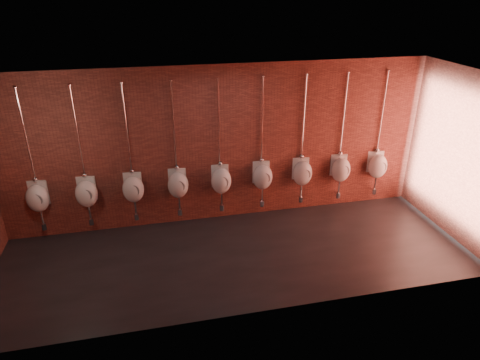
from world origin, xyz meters
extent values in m
plane|color=black|center=(0.00, 0.00, 0.00)|extent=(8.50, 8.50, 0.00)
cube|color=black|center=(0.00, 0.00, 3.20)|extent=(8.50, 3.00, 0.04)
cube|color=brown|center=(0.00, 1.50, 1.60)|extent=(8.50, 0.04, 3.20)
cube|color=brown|center=(0.00, -1.50, 1.60)|extent=(8.50, 0.04, 3.20)
cube|color=brown|center=(4.25, 0.00, 1.60)|extent=(0.04, 3.00, 3.20)
ellipsoid|color=white|center=(-3.52, 1.34, 0.91)|extent=(0.47, 0.43, 0.55)
cube|color=white|center=(-3.52, 1.48, 0.96)|extent=(0.35, 0.10, 0.49)
cylinder|color=#979797|center=(-3.52, 1.20, 0.94)|extent=(0.24, 0.06, 0.24)
cylinder|color=silver|center=(-3.52, 1.46, 2.07)|extent=(0.03, 0.03, 1.77)
sphere|color=silver|center=(-3.52, 1.45, 1.25)|extent=(0.10, 0.10, 0.10)
cylinder|color=silver|center=(-3.52, 1.46, 2.95)|extent=(0.07, 0.07, 0.01)
cylinder|color=silver|center=(-3.52, 1.34, 0.53)|extent=(0.04, 0.04, 0.34)
cylinder|color=silver|center=(-3.52, 1.34, 0.30)|extent=(0.10, 0.10, 0.13)
cylinder|color=silver|center=(-3.52, 1.43, 0.30)|extent=(0.04, 0.18, 0.04)
ellipsoid|color=white|center=(-2.65, 1.34, 0.91)|extent=(0.47, 0.43, 0.55)
cube|color=white|center=(-2.65, 1.48, 0.96)|extent=(0.35, 0.10, 0.49)
cylinder|color=#979797|center=(-2.65, 1.20, 0.94)|extent=(0.24, 0.06, 0.24)
cylinder|color=silver|center=(-2.65, 1.46, 2.07)|extent=(0.03, 0.03, 1.77)
sphere|color=silver|center=(-2.65, 1.45, 1.25)|extent=(0.10, 0.10, 0.10)
cylinder|color=silver|center=(-2.65, 1.46, 2.95)|extent=(0.07, 0.07, 0.01)
cylinder|color=silver|center=(-2.65, 1.34, 0.53)|extent=(0.04, 0.04, 0.34)
cylinder|color=silver|center=(-2.65, 1.34, 0.30)|extent=(0.10, 0.10, 0.13)
cylinder|color=silver|center=(-2.65, 1.43, 0.30)|extent=(0.04, 0.18, 0.04)
ellipsoid|color=white|center=(-1.78, 1.34, 0.91)|extent=(0.47, 0.43, 0.55)
cube|color=white|center=(-1.78, 1.48, 0.96)|extent=(0.35, 0.10, 0.49)
cylinder|color=#979797|center=(-1.78, 1.20, 0.94)|extent=(0.24, 0.06, 0.24)
cylinder|color=silver|center=(-1.78, 1.46, 2.07)|extent=(0.03, 0.03, 1.77)
sphere|color=silver|center=(-1.78, 1.45, 1.25)|extent=(0.10, 0.10, 0.10)
cylinder|color=silver|center=(-1.78, 1.46, 2.95)|extent=(0.07, 0.07, 0.01)
cylinder|color=silver|center=(-1.78, 1.34, 0.53)|extent=(0.04, 0.04, 0.34)
cylinder|color=silver|center=(-1.78, 1.34, 0.30)|extent=(0.10, 0.10, 0.13)
cylinder|color=silver|center=(-1.78, 1.43, 0.30)|extent=(0.04, 0.18, 0.04)
ellipsoid|color=white|center=(-0.92, 1.34, 0.91)|extent=(0.47, 0.43, 0.55)
cube|color=white|center=(-0.92, 1.48, 0.96)|extent=(0.35, 0.10, 0.49)
cylinder|color=#979797|center=(-0.92, 1.20, 0.94)|extent=(0.24, 0.06, 0.24)
cylinder|color=silver|center=(-0.92, 1.46, 2.07)|extent=(0.03, 0.03, 1.77)
sphere|color=silver|center=(-0.92, 1.45, 1.25)|extent=(0.10, 0.10, 0.10)
cylinder|color=silver|center=(-0.92, 1.46, 2.95)|extent=(0.07, 0.07, 0.01)
cylinder|color=silver|center=(-0.92, 1.34, 0.53)|extent=(0.04, 0.04, 0.34)
cylinder|color=silver|center=(-0.92, 1.34, 0.30)|extent=(0.10, 0.10, 0.13)
cylinder|color=silver|center=(-0.92, 1.43, 0.30)|extent=(0.04, 0.18, 0.04)
ellipsoid|color=white|center=(-0.05, 1.34, 0.91)|extent=(0.47, 0.43, 0.55)
cube|color=white|center=(-0.05, 1.48, 0.96)|extent=(0.35, 0.10, 0.49)
cylinder|color=#979797|center=(-0.05, 1.20, 0.94)|extent=(0.24, 0.06, 0.24)
cylinder|color=silver|center=(-0.05, 1.46, 2.07)|extent=(0.03, 0.03, 1.77)
sphere|color=silver|center=(-0.05, 1.45, 1.25)|extent=(0.10, 0.10, 0.10)
cylinder|color=silver|center=(-0.05, 1.46, 2.95)|extent=(0.07, 0.07, 0.01)
cylinder|color=silver|center=(-0.05, 1.34, 0.53)|extent=(0.04, 0.04, 0.34)
cylinder|color=silver|center=(-0.05, 1.34, 0.30)|extent=(0.10, 0.10, 0.13)
cylinder|color=silver|center=(-0.05, 1.43, 0.30)|extent=(0.04, 0.18, 0.04)
ellipsoid|color=white|center=(0.82, 1.34, 0.91)|extent=(0.47, 0.43, 0.55)
cube|color=white|center=(0.82, 1.48, 0.96)|extent=(0.35, 0.10, 0.49)
cylinder|color=#979797|center=(0.82, 1.20, 0.94)|extent=(0.24, 0.06, 0.24)
cylinder|color=silver|center=(0.82, 1.46, 2.07)|extent=(0.03, 0.03, 1.77)
sphere|color=silver|center=(0.82, 1.45, 1.25)|extent=(0.10, 0.10, 0.10)
cylinder|color=silver|center=(0.82, 1.46, 2.95)|extent=(0.07, 0.07, 0.01)
cylinder|color=silver|center=(0.82, 1.34, 0.53)|extent=(0.04, 0.04, 0.34)
cylinder|color=silver|center=(0.82, 1.34, 0.30)|extent=(0.10, 0.10, 0.13)
cylinder|color=silver|center=(0.82, 1.43, 0.30)|extent=(0.04, 0.18, 0.04)
ellipsoid|color=white|center=(1.68, 1.34, 0.91)|extent=(0.47, 0.43, 0.55)
cube|color=white|center=(1.68, 1.48, 0.96)|extent=(0.35, 0.10, 0.49)
cylinder|color=#979797|center=(1.68, 1.20, 0.94)|extent=(0.24, 0.06, 0.24)
cylinder|color=silver|center=(1.68, 1.46, 2.07)|extent=(0.03, 0.03, 1.77)
sphere|color=silver|center=(1.68, 1.45, 1.25)|extent=(0.10, 0.10, 0.10)
cylinder|color=silver|center=(1.68, 1.46, 2.95)|extent=(0.07, 0.07, 0.01)
cylinder|color=silver|center=(1.68, 1.34, 0.53)|extent=(0.04, 0.04, 0.34)
cylinder|color=silver|center=(1.68, 1.34, 0.30)|extent=(0.10, 0.10, 0.13)
cylinder|color=silver|center=(1.68, 1.43, 0.30)|extent=(0.04, 0.18, 0.04)
ellipsoid|color=white|center=(2.55, 1.34, 0.91)|extent=(0.47, 0.43, 0.55)
cube|color=white|center=(2.55, 1.48, 0.96)|extent=(0.35, 0.10, 0.49)
cylinder|color=#979797|center=(2.55, 1.20, 0.94)|extent=(0.24, 0.06, 0.24)
cylinder|color=silver|center=(2.55, 1.46, 2.07)|extent=(0.03, 0.03, 1.77)
sphere|color=silver|center=(2.55, 1.45, 1.25)|extent=(0.10, 0.10, 0.10)
cylinder|color=silver|center=(2.55, 1.46, 2.95)|extent=(0.07, 0.07, 0.01)
cylinder|color=silver|center=(2.55, 1.34, 0.53)|extent=(0.04, 0.04, 0.34)
cylinder|color=silver|center=(2.55, 1.34, 0.30)|extent=(0.10, 0.10, 0.13)
cylinder|color=silver|center=(2.55, 1.43, 0.30)|extent=(0.04, 0.18, 0.04)
ellipsoid|color=white|center=(3.42, 1.34, 0.91)|extent=(0.47, 0.43, 0.55)
cube|color=white|center=(3.42, 1.48, 0.96)|extent=(0.35, 0.10, 0.49)
cylinder|color=#979797|center=(3.42, 1.20, 0.94)|extent=(0.24, 0.06, 0.24)
cylinder|color=silver|center=(3.42, 1.46, 2.07)|extent=(0.03, 0.03, 1.77)
sphere|color=silver|center=(3.42, 1.45, 1.25)|extent=(0.10, 0.10, 0.10)
cylinder|color=silver|center=(3.42, 1.46, 2.95)|extent=(0.07, 0.07, 0.01)
cylinder|color=silver|center=(3.42, 1.34, 0.53)|extent=(0.04, 0.04, 0.34)
cylinder|color=silver|center=(3.42, 1.34, 0.30)|extent=(0.10, 0.10, 0.13)
cylinder|color=silver|center=(3.42, 1.43, 0.30)|extent=(0.04, 0.18, 0.04)
camera|label=1|loc=(-1.39, -6.37, 4.57)|focal=32.00mm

